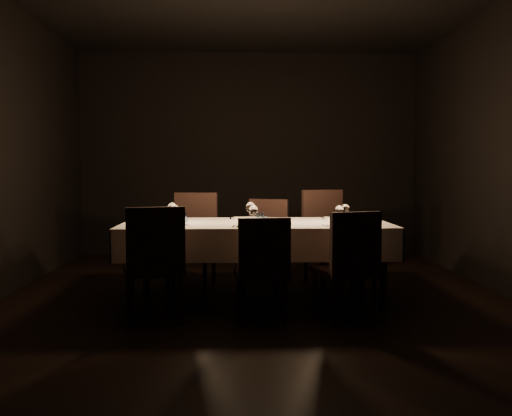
{
  "coord_description": "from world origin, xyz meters",
  "views": [
    {
      "loc": [
        -0.18,
        -5.14,
        1.26
      ],
      "look_at": [
        0.0,
        0.0,
        0.9
      ],
      "focal_mm": 38.0,
      "sensor_mm": 36.0,
      "label": 1
    }
  ],
  "objects_px": {
    "dining_table": "(256,230)",
    "chair_near_right": "(349,261)",
    "chair_near_left": "(154,259)",
    "chair_far_center": "(266,237)",
    "chair_far_left": "(193,235)",
    "chair_far_right": "(327,232)",
    "chair_near_center": "(263,264)"
  },
  "relations": [
    {
      "from": "chair_far_center",
      "to": "chair_near_left",
      "type": "bearing_deg",
      "value": -103.45
    },
    {
      "from": "chair_far_center",
      "to": "dining_table",
      "type": "bearing_deg",
      "value": -80.3
    },
    {
      "from": "dining_table",
      "to": "chair_far_left",
      "type": "distance_m",
      "value": 1.05
    },
    {
      "from": "chair_near_left",
      "to": "chair_near_right",
      "type": "xyz_separation_m",
      "value": [
        1.59,
        -0.04,
        -0.02
      ]
    },
    {
      "from": "chair_near_center",
      "to": "chair_far_center",
      "type": "xyz_separation_m",
      "value": [
        0.11,
        1.59,
        0.03
      ]
    },
    {
      "from": "dining_table",
      "to": "chair_far_right",
      "type": "relative_size",
      "value": 2.43
    },
    {
      "from": "chair_near_center",
      "to": "chair_far_right",
      "type": "distance_m",
      "value": 1.8
    },
    {
      "from": "dining_table",
      "to": "chair_far_left",
      "type": "bearing_deg",
      "value": 129.75
    },
    {
      "from": "chair_near_right",
      "to": "dining_table",
      "type": "bearing_deg",
      "value": -63.38
    },
    {
      "from": "chair_far_left",
      "to": "chair_far_right",
      "type": "height_order",
      "value": "chair_far_right"
    },
    {
      "from": "chair_far_left",
      "to": "chair_near_right",
      "type": "bearing_deg",
      "value": -37.52
    },
    {
      "from": "chair_near_left",
      "to": "chair_far_left",
      "type": "relative_size",
      "value": 0.96
    },
    {
      "from": "dining_table",
      "to": "chair_far_center",
      "type": "height_order",
      "value": "chair_far_center"
    },
    {
      "from": "chair_far_left",
      "to": "chair_far_right",
      "type": "xyz_separation_m",
      "value": [
        1.49,
        0.05,
        0.01
      ]
    },
    {
      "from": "chair_far_left",
      "to": "chair_far_right",
      "type": "relative_size",
      "value": 0.97
    },
    {
      "from": "chair_near_center",
      "to": "chair_far_left",
      "type": "bearing_deg",
      "value": -71.82
    },
    {
      "from": "chair_far_center",
      "to": "chair_far_right",
      "type": "bearing_deg",
      "value": 20.9
    },
    {
      "from": "chair_near_left",
      "to": "dining_table",
      "type": "bearing_deg",
      "value": -154.76
    },
    {
      "from": "dining_table",
      "to": "chair_near_center",
      "type": "distance_m",
      "value": 0.79
    },
    {
      "from": "dining_table",
      "to": "chair_near_left",
      "type": "xyz_separation_m",
      "value": [
        -0.86,
        -0.73,
        -0.15
      ]
    },
    {
      "from": "chair_near_right",
      "to": "chair_far_right",
      "type": "relative_size",
      "value": 0.89
    },
    {
      "from": "chair_near_left",
      "to": "chair_far_center",
      "type": "xyz_separation_m",
      "value": [
        0.99,
        1.56,
        -0.02
      ]
    },
    {
      "from": "chair_far_left",
      "to": "chair_near_left",
      "type": "bearing_deg",
      "value": -86.48
    },
    {
      "from": "dining_table",
      "to": "chair_near_right",
      "type": "xyz_separation_m",
      "value": [
        0.74,
        -0.77,
        -0.17
      ]
    },
    {
      "from": "dining_table",
      "to": "chair_near_right",
      "type": "relative_size",
      "value": 2.71
    },
    {
      "from": "chair_near_left",
      "to": "chair_far_right",
      "type": "relative_size",
      "value": 0.93
    },
    {
      "from": "chair_near_left",
      "to": "chair_far_center",
      "type": "distance_m",
      "value": 1.85
    },
    {
      "from": "dining_table",
      "to": "chair_far_center",
      "type": "bearing_deg",
      "value": 80.57
    },
    {
      "from": "chair_near_center",
      "to": "chair_near_left",
      "type": "bearing_deg",
      "value": -7.72
    },
    {
      "from": "dining_table",
      "to": "chair_near_center",
      "type": "xyz_separation_m",
      "value": [
        0.03,
        -0.76,
        -0.2
      ]
    },
    {
      "from": "chair_near_left",
      "to": "chair_near_center",
      "type": "height_order",
      "value": "chair_near_left"
    },
    {
      "from": "chair_near_right",
      "to": "chair_far_left",
      "type": "height_order",
      "value": "chair_far_left"
    }
  ]
}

